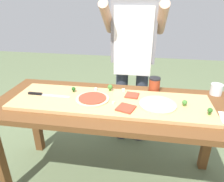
# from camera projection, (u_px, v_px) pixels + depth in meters

# --- Properties ---
(ground_plane) EXTENTS (8.00, 8.00, 0.00)m
(ground_plane) POSITION_uv_depth(u_px,v_px,m) (112.00, 179.00, 1.84)
(ground_plane) COLOR #60704C
(prep_table) EXTENTS (1.74, 0.68, 0.76)m
(prep_table) POSITION_uv_depth(u_px,v_px,m) (112.00, 115.00, 1.56)
(prep_table) COLOR brown
(prep_table) RESTS_ON ground
(cutting_board) EXTENTS (1.42, 0.41, 0.02)m
(cutting_board) POSITION_uv_depth(u_px,v_px,m) (110.00, 102.00, 1.50)
(cutting_board) COLOR tan
(cutting_board) RESTS_ON prep_table
(chefs_knife) EXTENTS (0.33, 0.02, 0.02)m
(chefs_knife) POSITION_uv_depth(u_px,v_px,m) (43.00, 94.00, 1.58)
(chefs_knife) COLOR #B7BABF
(chefs_knife) RESTS_ON cutting_board
(pizza_whole_white_garlic) EXTENTS (0.26, 0.26, 0.02)m
(pizza_whole_white_garlic) POSITION_uv_depth(u_px,v_px,m) (158.00, 104.00, 1.43)
(pizza_whole_white_garlic) COLOR beige
(pizza_whole_white_garlic) RESTS_ON cutting_board
(pizza_whole_tomato_red) EXTENTS (0.24, 0.24, 0.02)m
(pizza_whole_tomato_red) POSITION_uv_depth(u_px,v_px,m) (92.00, 99.00, 1.51)
(pizza_whole_tomato_red) COLOR beige
(pizza_whole_tomato_red) RESTS_ON cutting_board
(pizza_slice_far_right) EXTENTS (0.11, 0.11, 0.01)m
(pizza_slice_far_right) POSITION_uv_depth(u_px,v_px,m) (132.00, 95.00, 1.56)
(pizza_slice_far_right) COLOR #BC3D28
(pizza_slice_far_right) RESTS_ON cutting_board
(pizza_slice_near_left) EXTENTS (0.14, 0.14, 0.01)m
(pizza_slice_near_left) POSITION_uv_depth(u_px,v_px,m) (126.00, 108.00, 1.39)
(pizza_slice_near_left) COLOR #BC3D28
(pizza_slice_near_left) RESTS_ON cutting_board
(broccoli_floret_back_mid) EXTENTS (0.03, 0.03, 0.04)m
(broccoli_floret_back_mid) POSITION_uv_depth(u_px,v_px,m) (74.00, 89.00, 1.62)
(broccoli_floret_back_mid) COLOR #2C5915
(broccoli_floret_back_mid) RESTS_ON cutting_board
(broccoli_floret_back_left) EXTENTS (0.03, 0.03, 0.05)m
(broccoli_floret_back_left) POSITION_uv_depth(u_px,v_px,m) (210.00, 111.00, 1.31)
(broccoli_floret_back_left) COLOR #366618
(broccoli_floret_back_left) RESTS_ON cutting_board
(broccoli_floret_center_right) EXTENTS (0.04, 0.04, 0.05)m
(broccoli_floret_center_right) POSITION_uv_depth(u_px,v_px,m) (110.00, 87.00, 1.64)
(broccoli_floret_center_right) COLOR #487A23
(broccoli_floret_center_right) RESTS_ON cutting_board
(broccoli_floret_back_right) EXTENTS (0.03, 0.03, 0.04)m
(broccoli_floret_back_right) POSITION_uv_depth(u_px,v_px,m) (185.00, 103.00, 1.42)
(broccoli_floret_back_right) COLOR #487A23
(broccoli_floret_back_right) RESTS_ON cutting_board
(cheese_crumble_a) EXTENTS (0.03, 0.03, 0.02)m
(cheese_crumble_a) POSITION_uv_depth(u_px,v_px,m) (123.00, 90.00, 1.63)
(cheese_crumble_a) COLOR silver
(cheese_crumble_a) RESTS_ON cutting_board
(cheese_crumble_b) EXTENTS (0.02, 0.02, 0.01)m
(cheese_crumble_b) POSITION_uv_depth(u_px,v_px,m) (113.00, 103.00, 1.45)
(cheese_crumble_b) COLOR silver
(cheese_crumble_b) RESTS_ON cutting_board
(cheese_crumble_c) EXTENTS (0.02, 0.02, 0.02)m
(cheese_crumble_c) POSITION_uv_depth(u_px,v_px,m) (96.00, 89.00, 1.65)
(cheese_crumble_c) COLOR white
(cheese_crumble_c) RESTS_ON cutting_board
(flour_cup) EXTENTS (0.09, 0.09, 0.09)m
(flour_cup) POSITION_uv_depth(u_px,v_px,m) (216.00, 90.00, 1.63)
(flour_cup) COLOR white
(flour_cup) RESTS_ON prep_table
(sauce_jar) EXTENTS (0.09, 0.09, 0.12)m
(sauce_jar) POSITION_uv_depth(u_px,v_px,m) (154.00, 85.00, 1.67)
(sauce_jar) COLOR #99381E
(sauce_jar) RESTS_ON prep_table
(cook_center) EXTENTS (0.54, 0.39, 1.67)m
(cook_center) POSITION_uv_depth(u_px,v_px,m) (133.00, 51.00, 1.96)
(cook_center) COLOR #333847
(cook_center) RESTS_ON ground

